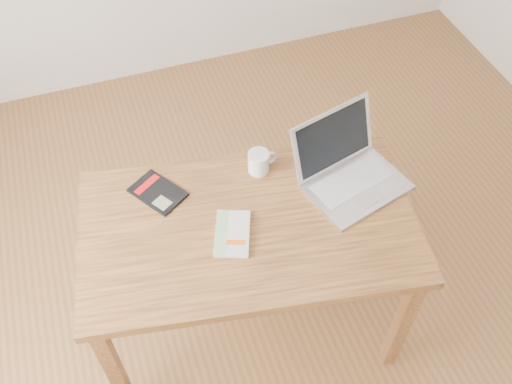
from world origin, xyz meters
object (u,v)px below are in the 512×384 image
object	(u,v)px
white_guidebook	(232,234)
laptop	(349,170)
coffee_mug	(259,161)
black_guidebook	(158,192)
desk	(249,238)

from	to	relation	value
white_guidebook	laptop	distance (m)	0.53
white_guidebook	laptop	world-z (taller)	laptop
laptop	coffee_mug	distance (m)	0.35
white_guidebook	black_guidebook	bearing A→B (deg)	147.97
desk	coffee_mug	size ratio (longest dim) A/B	10.97
white_guidebook	coffee_mug	world-z (taller)	coffee_mug
black_guidebook	coffee_mug	size ratio (longest dim) A/B	2.00
black_guidebook	laptop	xyz separation A→B (m)	(0.73, -0.18, 0.05)
coffee_mug	laptop	bearing A→B (deg)	-33.72
black_guidebook	desk	bearing A→B (deg)	-74.97
desk	laptop	distance (m)	0.47
desk	coffee_mug	bearing A→B (deg)	72.07
white_guidebook	laptop	size ratio (longest dim) A/B	0.53
desk	black_guidebook	size ratio (longest dim) A/B	5.50
white_guidebook	coffee_mug	bearing A→B (deg)	74.36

